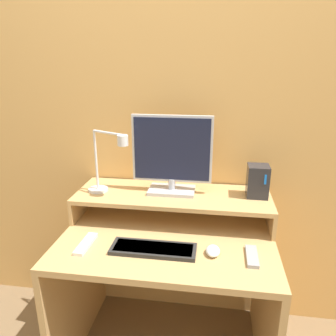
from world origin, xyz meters
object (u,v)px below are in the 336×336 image
monitor (172,155)px  keyboard (153,249)px  router_dock (258,181)px  mouse (213,251)px  remote_secondary (252,256)px  remote_control (86,244)px  desk_lamp (108,162)px

monitor → keyboard: (-0.03, -0.35, -0.33)m
router_dock → keyboard: bearing=-142.5°
monitor → router_dock: (0.43, 0.01, -0.12)m
mouse → remote_secondary: mouse is taller
monitor → remote_secondary: 0.62m
router_dock → remote_control: size_ratio=0.91×
mouse → remote_secondary: bearing=-1.6°
desk_lamp → router_dock: bearing=6.1°
remote_control → keyboard: bearing=0.4°
monitor → router_dock: bearing=0.7°
keyboard → remote_secondary: keyboard is taller
router_dock → keyboard: 0.62m
remote_secondary → remote_control: bearing=-179.3°
desk_lamp → mouse: (0.54, -0.26, -0.29)m
mouse → remote_control: (-0.57, -0.01, -0.01)m
desk_lamp → remote_control: bearing=-96.0°
desk_lamp → router_dock: desk_lamp is taller
remote_secondary → monitor: bearing=138.6°
mouse → remote_secondary: 0.16m
router_dock → desk_lamp: bearing=-173.9°
router_dock → keyboard: router_dock is taller
mouse → remote_control: bearing=-178.6°
keyboard → remote_control: keyboard is taller
router_dock → monitor: bearing=-179.3°
desk_lamp → router_dock: 0.76m
desk_lamp → remote_control: 0.41m
monitor → mouse: size_ratio=4.61×
router_dock → remote_secondary: size_ratio=1.04×
remote_control → mouse: bearing=1.4°
remote_control → monitor: bearing=45.9°
remote_secondary → keyboard: bearing=-179.0°
monitor → desk_lamp: size_ratio=1.24×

